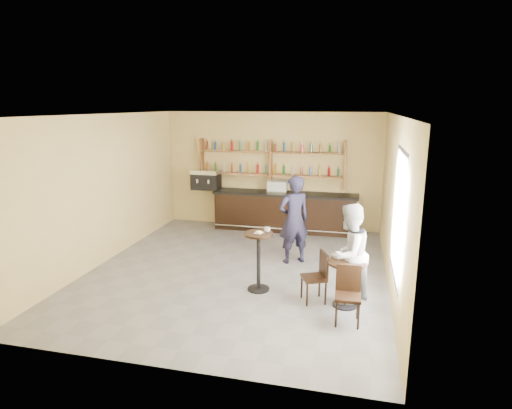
% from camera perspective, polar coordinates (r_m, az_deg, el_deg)
% --- Properties ---
extents(floor, '(7.00, 7.00, 0.00)m').
position_cam_1_polar(floor, '(9.06, -2.43, -8.78)').
color(floor, slate).
rests_on(floor, ground).
extents(ceiling, '(7.00, 7.00, 0.00)m').
position_cam_1_polar(ceiling, '(8.41, -2.65, 11.88)').
color(ceiling, white).
rests_on(ceiling, wall_back).
extents(wall_back, '(7.00, 0.00, 7.00)m').
position_cam_1_polar(wall_back, '(11.94, 2.08, 4.57)').
color(wall_back, '#E9CE84').
rests_on(wall_back, floor).
extents(wall_front, '(7.00, 0.00, 7.00)m').
position_cam_1_polar(wall_front, '(5.44, -12.74, -6.39)').
color(wall_front, '#E9CE84').
rests_on(wall_front, floor).
extents(wall_left, '(0.00, 7.00, 7.00)m').
position_cam_1_polar(wall_left, '(9.84, -19.60, 1.94)').
color(wall_left, '#E9CE84').
rests_on(wall_left, floor).
extents(wall_right, '(0.00, 7.00, 7.00)m').
position_cam_1_polar(wall_right, '(8.30, 17.80, 0.10)').
color(wall_right, '#E9CE84').
rests_on(wall_right, floor).
extents(window_pane, '(0.00, 2.00, 2.00)m').
position_cam_1_polar(window_pane, '(7.12, 18.47, -1.24)').
color(window_pane, white).
rests_on(window_pane, wall_right).
extents(window_frame, '(0.04, 1.70, 2.10)m').
position_cam_1_polar(window_frame, '(7.12, 18.42, -1.24)').
color(window_frame, black).
rests_on(window_frame, wall_right).
extents(shelf_unit, '(4.00, 0.26, 1.40)m').
position_cam_1_polar(shelf_unit, '(11.79, 1.96, 5.49)').
color(shelf_unit, brown).
rests_on(shelf_unit, wall_back).
extents(liquor_bottles, '(3.68, 0.10, 1.00)m').
position_cam_1_polar(liquor_bottles, '(11.77, 1.97, 6.31)').
color(liquor_bottles, '#8C5919').
rests_on(liquor_bottles, shelf_unit).
extents(bar_counter, '(3.91, 0.76, 1.06)m').
position_cam_1_polar(bar_counter, '(11.74, 3.86, -0.94)').
color(bar_counter, black).
rests_on(bar_counter, floor).
extents(espresso_machine, '(0.78, 0.52, 0.55)m').
position_cam_1_polar(espresso_machine, '(12.14, -6.67, 3.35)').
color(espresso_machine, black).
rests_on(espresso_machine, bar_counter).
extents(pastry_case, '(0.58, 0.49, 0.32)m').
position_cam_1_polar(pastry_case, '(11.62, 2.92, 2.40)').
color(pastry_case, silver).
rests_on(pastry_case, bar_counter).
extents(pedestal_table, '(0.70, 0.70, 1.11)m').
position_cam_1_polar(pedestal_table, '(7.97, 0.35, -7.64)').
color(pedestal_table, black).
rests_on(pedestal_table, floor).
extents(napkin, '(0.16, 0.16, 0.00)m').
position_cam_1_polar(napkin, '(7.79, 0.35, -3.80)').
color(napkin, white).
rests_on(napkin, pedestal_table).
extents(donut, '(0.11, 0.11, 0.04)m').
position_cam_1_polar(donut, '(7.77, 0.41, -3.68)').
color(donut, '#D9994F').
rests_on(donut, napkin).
extents(cup_pedestal, '(0.13, 0.13, 0.09)m').
position_cam_1_polar(cup_pedestal, '(7.84, 1.52, -3.37)').
color(cup_pedestal, white).
rests_on(cup_pedestal, pedestal_table).
extents(man_main, '(0.84, 0.77, 1.94)m').
position_cam_1_polar(man_main, '(9.26, 5.06, -2.02)').
color(man_main, black).
rests_on(man_main, floor).
extents(cafe_table, '(0.68, 0.68, 0.81)m').
position_cam_1_polar(cafe_table, '(7.58, 11.87, -10.32)').
color(cafe_table, black).
rests_on(cafe_table, floor).
extents(cup_cafe, '(0.11, 0.11, 0.09)m').
position_cam_1_polar(cup_cafe, '(7.41, 12.42, -7.18)').
color(cup_cafe, white).
rests_on(cup_cafe, cafe_table).
extents(chair_west, '(0.51, 0.51, 0.90)m').
position_cam_1_polar(chair_west, '(7.63, 7.72, -9.59)').
color(chair_west, black).
rests_on(chair_west, floor).
extents(chair_south, '(0.41, 0.41, 0.92)m').
position_cam_1_polar(chair_south, '(7.01, 12.15, -11.86)').
color(chair_south, black).
rests_on(chair_south, floor).
extents(patron_second, '(1.04, 1.09, 1.77)m').
position_cam_1_polar(patron_second, '(7.56, 12.25, -6.47)').
color(patron_second, '#AAABAF').
rests_on(patron_second, floor).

